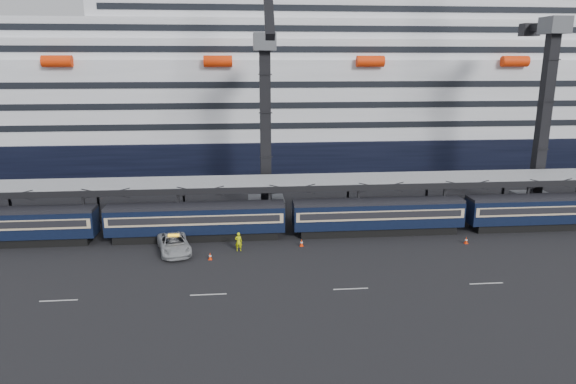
# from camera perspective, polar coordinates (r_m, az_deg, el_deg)

# --- Properties ---
(ground) EXTENTS (260.00, 260.00, 0.00)m
(ground) POSITION_cam_1_polar(r_m,az_deg,el_deg) (52.68, 21.23, -7.58)
(ground) COLOR black
(ground) RESTS_ON ground
(train) EXTENTS (133.05, 3.00, 4.05)m
(train) POSITION_cam_1_polar(r_m,az_deg,el_deg) (58.96, 13.11, -2.40)
(train) COLOR black
(train) RESTS_ON ground
(canopy) EXTENTS (130.00, 6.25, 5.53)m
(canopy) POSITION_cam_1_polar(r_m,az_deg,el_deg) (63.41, 16.14, 1.43)
(canopy) COLOR gray
(canopy) RESTS_ON ground
(cruise_ship) EXTENTS (214.09, 28.84, 34.00)m
(cruise_ship) POSITION_cam_1_polar(r_m,az_deg,el_deg) (92.39, 8.60, 10.15)
(cruise_ship) COLOR black
(cruise_ship) RESTS_ON ground
(crane_dark_near) EXTENTS (4.50, 17.75, 35.08)m
(crane_dark_near) POSITION_cam_1_polar(r_m,az_deg,el_deg) (62.57, -2.51, 8.01)
(crane_dark_near) COLOR #4B4E53
(crane_dark_near) RESTS_ON ground
(crane_dark_mid) EXTENTS (4.50, 18.24, 39.64)m
(crane_dark_mid) POSITION_cam_1_polar(r_m,az_deg,el_deg) (72.17, 26.84, 8.49)
(crane_dark_mid) COLOR #4B4E53
(crane_dark_mid) RESTS_ON ground
(pickup_truck) EXTENTS (4.33, 6.80, 1.75)m
(pickup_truck) POSITION_cam_1_polar(r_m,az_deg,el_deg) (53.28, -12.54, -5.67)
(pickup_truck) COLOR #9FA2A6
(pickup_truck) RESTS_ON ground
(worker) EXTENTS (0.74, 0.50, 1.99)m
(worker) POSITION_cam_1_polar(r_m,az_deg,el_deg) (52.55, -5.52, -5.52)
(worker) COLOR #CCD90B
(worker) RESTS_ON ground
(traffic_cone_b) EXTENTS (0.36, 0.36, 0.72)m
(traffic_cone_b) POSITION_cam_1_polar(r_m,az_deg,el_deg) (50.92, -8.65, -7.05)
(traffic_cone_b) COLOR #FF3408
(traffic_cone_b) RESTS_ON ground
(traffic_cone_c) EXTENTS (0.39, 0.39, 0.78)m
(traffic_cone_c) POSITION_cam_1_polar(r_m,az_deg,el_deg) (53.87, 1.51, -5.65)
(traffic_cone_c) COLOR #FF3408
(traffic_cone_c) RESTS_ON ground
(traffic_cone_d) EXTENTS (0.37, 0.37, 0.74)m
(traffic_cone_d) POSITION_cam_1_polar(r_m,az_deg,el_deg) (57.82, 19.19, -5.08)
(traffic_cone_d) COLOR #FF3408
(traffic_cone_d) RESTS_ON ground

